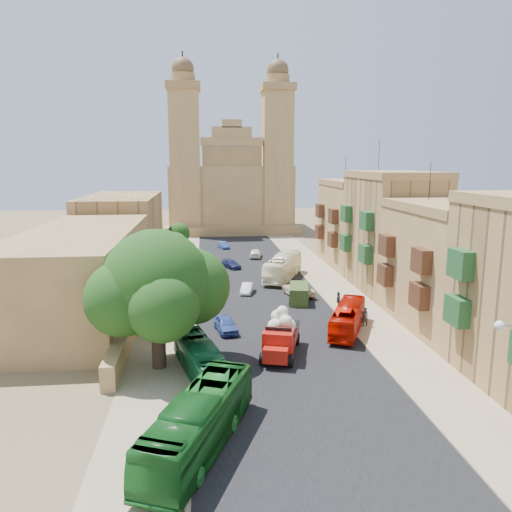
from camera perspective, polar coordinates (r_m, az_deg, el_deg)
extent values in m
plane|color=brown|center=(35.03, 4.67, -14.45)|extent=(260.00, 260.00, 0.00)
cube|color=black|center=(63.20, -0.39, -2.89)|extent=(14.00, 140.00, 0.01)
cube|color=#948061|center=(64.81, 8.01, -2.65)|extent=(5.00, 140.00, 0.01)
cube|color=#948061|center=(62.99, -9.03, -3.07)|extent=(5.00, 140.00, 0.01)
cube|color=#948061|center=(64.24, 5.85, -2.67)|extent=(0.25, 140.00, 0.12)
cube|color=#948061|center=(62.90, -6.75, -2.98)|extent=(0.25, 140.00, 0.12)
cube|color=#205027|center=(38.01, 21.97, -5.83)|extent=(0.90, 2.20, 2.00)
cube|color=#205027|center=(37.23, 22.33, -0.86)|extent=(0.90, 2.20, 2.00)
cube|color=#9E7847|center=(48.53, 21.15, -1.45)|extent=(8.00, 14.00, 10.50)
cube|color=olive|center=(47.73, 21.60, 5.19)|extent=(8.20, 14.00, 0.80)
cylinder|color=black|center=(49.66, 19.25, 8.08)|extent=(0.06, 0.06, 3.60)
cube|color=#482818|center=(43.47, 18.14, -4.33)|extent=(0.90, 2.20, 2.00)
cube|color=#482818|center=(50.49, 14.53, -2.08)|extent=(0.90, 2.20, 2.00)
cube|color=#482818|center=(42.82, 18.37, -0.53)|extent=(0.90, 2.20, 2.00)
cube|color=#482818|center=(49.94, 14.69, 1.21)|extent=(0.90, 2.20, 2.00)
cube|color=#A9804C|center=(60.89, 15.26, 2.44)|extent=(8.00, 14.00, 13.00)
cube|color=olive|center=(60.33, 15.59, 8.93)|extent=(8.20, 14.00, 0.80)
cylinder|color=black|center=(62.59, 13.87, 11.08)|extent=(0.06, 0.06, 3.60)
cube|color=#205027|center=(55.99, 12.38, 0.25)|extent=(0.90, 2.20, 2.00)
cube|color=#205027|center=(63.36, 10.16, 1.53)|extent=(0.90, 2.20, 2.00)
cube|color=#205027|center=(55.46, 12.53, 3.95)|extent=(0.90, 2.20, 2.00)
cube|color=#205027|center=(62.90, 10.27, 4.80)|extent=(0.90, 2.20, 2.00)
cube|color=#9E7847|center=(74.08, 11.33, 3.44)|extent=(8.00, 14.00, 11.50)
cube|color=olive|center=(73.58, 11.51, 8.19)|extent=(8.20, 14.00, 0.80)
cylinder|color=black|center=(75.91, 10.20, 9.97)|extent=(0.06, 0.06, 3.60)
cube|color=#482818|center=(69.31, 8.74, 1.88)|extent=(0.90, 2.20, 2.00)
cube|color=#482818|center=(76.84, 7.25, 2.78)|extent=(0.90, 2.20, 2.00)
cube|color=#482818|center=(68.90, 8.81, 4.52)|extent=(0.90, 2.20, 2.00)
cube|color=#482818|center=(76.46, 7.31, 5.17)|extent=(0.90, 2.20, 2.00)
cube|color=#9E7847|center=(53.38, -12.81, -4.73)|extent=(1.00, 40.00, 1.80)
cube|color=olive|center=(51.66, -19.28, -1.82)|extent=(10.00, 28.00, 8.40)
cube|color=#A9804C|center=(76.69, -14.99, 2.96)|extent=(10.00, 22.00, 10.00)
cube|color=#9E7847|center=(112.56, -2.99, 6.69)|extent=(26.00, 20.00, 14.00)
cube|color=olive|center=(102.76, -2.64, 2.89)|extent=(28.00, 4.00, 1.80)
cube|color=olive|center=(103.61, -2.74, 8.01)|extent=(12.00, 2.00, 16.00)
cube|color=#9E7847|center=(103.58, -2.79, 12.94)|extent=(12.60, 2.40, 1.60)
cube|color=#9E7847|center=(103.66, -2.79, 13.87)|extent=(8.00, 2.00, 2.40)
cube|color=#9E7847|center=(103.77, -2.80, 14.87)|extent=(4.00, 2.00, 1.60)
cube|color=#9E7847|center=(104.68, -8.09, 10.41)|extent=(6.00, 6.00, 29.00)
cube|color=olive|center=(105.71, -8.32, 18.62)|extent=(6.80, 6.80, 1.40)
cylinder|color=olive|center=(105.94, -8.34, 19.48)|extent=(4.80, 4.80, 1.80)
sphere|color=brown|center=(106.23, -8.37, 20.44)|extent=(4.40, 4.40, 4.40)
cylinder|color=black|center=(106.67, -8.41, 21.71)|extent=(0.28, 0.28, 1.80)
cube|color=#9E7847|center=(105.78, 2.43, 10.51)|extent=(6.00, 6.00, 29.00)
cube|color=olive|center=(106.80, 2.49, 18.64)|extent=(6.80, 6.80, 1.40)
cylinder|color=olive|center=(107.03, 2.50, 19.48)|extent=(4.80, 4.80, 1.80)
sphere|color=brown|center=(107.32, 2.51, 20.43)|extent=(4.40, 4.40, 4.40)
cylinder|color=black|center=(107.75, 2.52, 21.69)|extent=(0.28, 0.28, 1.80)
cylinder|color=#36261B|center=(37.58, -11.06, -9.61)|extent=(1.03, 1.03, 3.90)
sphere|color=#12340E|center=(36.30, -11.31, -3.06)|extent=(7.80, 7.80, 7.80)
sphere|color=#12340E|center=(37.49, -7.36, -3.47)|extent=(5.74, 5.74, 5.74)
sphere|color=#12340E|center=(35.90, -14.99, -4.73)|extent=(5.33, 5.33, 5.33)
sphere|color=#12340E|center=(34.14, -10.58, -5.70)|extent=(4.92, 4.92, 4.92)
sphere|color=#12340E|center=(38.43, -12.74, -1.10)|extent=(4.51, 4.51, 4.51)
cylinder|color=#36261B|center=(45.44, -10.81, -7.14)|extent=(0.44, 0.44, 2.18)
sphere|color=#12340E|center=(44.82, -10.91, -4.46)|extent=(3.17, 3.17, 3.17)
cylinder|color=#36261B|center=(56.98, -9.85, -3.57)|extent=(0.44, 0.44, 1.93)
sphere|color=#12340E|center=(56.54, -9.92, -1.66)|extent=(2.81, 2.81, 2.81)
cylinder|color=#36261B|center=(68.60, -9.23, -0.87)|extent=(0.44, 0.44, 2.51)
sphere|color=#12340E|center=(68.14, -9.30, 1.21)|extent=(3.65, 3.65, 3.65)
cylinder|color=#36261B|center=(80.39, -8.79, 0.81)|extent=(0.44, 0.44, 2.43)
sphere|color=#12340E|center=(80.01, -8.84, 2.53)|extent=(3.53, 3.53, 3.53)
sphere|color=white|center=(23.86, 26.06, -7.16)|extent=(0.44, 0.44, 0.44)
cube|color=#B0170D|center=(40.50, 3.03, -8.84)|extent=(3.32, 4.32, 0.96)
cube|color=black|center=(40.33, 3.04, -8.13)|extent=(3.38, 4.39, 0.13)
cube|color=#B0170D|center=(38.19, 2.57, -9.90)|extent=(2.65, 2.36, 1.91)
cube|color=#B0170D|center=(37.17, 2.29, -11.19)|extent=(2.09, 1.73, 1.06)
cube|color=black|center=(37.94, 2.58, -8.85)|extent=(1.97, 0.67, 0.96)
cylinder|color=black|center=(37.81, 0.73, -11.66)|extent=(0.63, 1.02, 0.96)
cylinder|color=black|center=(37.54, 3.99, -11.86)|extent=(0.63, 1.02, 0.96)
cylinder|color=black|center=(42.11, 1.79, -9.28)|extent=(0.63, 1.02, 0.96)
cylinder|color=black|center=(41.88, 4.71, -9.43)|extent=(0.63, 1.02, 0.96)
sphere|color=beige|center=(39.71, 2.16, -8.02)|extent=(1.17, 1.17, 1.17)
sphere|color=beige|center=(39.89, 3.75, -7.95)|extent=(1.17, 1.17, 1.17)
sphere|color=beige|center=(40.84, 3.16, -7.49)|extent=(1.17, 1.17, 1.17)
sphere|color=beige|center=(40.21, 2.47, -6.90)|extent=(1.06, 1.06, 1.06)
sphere|color=beige|center=(39.13, 3.42, -7.50)|extent=(1.06, 1.06, 1.06)
sphere|color=beige|center=(39.82, 3.04, -6.37)|extent=(0.96, 0.96, 0.96)
cube|color=#344D1D|center=(53.94, 4.92, -4.31)|extent=(2.73, 4.75, 1.85)
cylinder|color=black|center=(52.59, 3.97, -5.32)|extent=(0.42, 0.78, 0.74)
cylinder|color=black|center=(52.61, 5.88, -5.34)|extent=(0.42, 0.78, 0.74)
cylinder|color=black|center=(55.59, 4.00, -4.43)|extent=(0.42, 0.78, 0.74)
cylinder|color=black|center=(55.60, 5.81, -4.46)|extent=(0.42, 0.78, 0.74)
imported|color=#125119|center=(27.59, -6.49, -18.32)|extent=(6.47, 11.05, 3.04)
imported|color=#166235|center=(36.18, -6.41, -11.52)|extent=(4.14, 8.99, 2.44)
imported|color=#AF0C00|center=(45.25, 10.45, -7.00)|extent=(5.53, 8.98, 2.48)
imported|color=#FFF3CB|center=(64.23, 3.09, -1.27)|extent=(6.68, 11.23, 3.09)
imported|color=#304998|center=(44.75, -3.47, -7.79)|extent=(2.33, 4.27, 1.38)
imported|color=white|center=(57.48, -1.03, -3.70)|extent=(1.93, 3.58, 1.12)
imported|color=beige|center=(56.52, 4.79, -3.83)|extent=(3.47, 5.52, 1.42)
imported|color=#181F48|center=(70.92, -2.84, -0.93)|extent=(3.07, 4.20, 1.13)
imported|color=silver|center=(78.53, -0.04, 0.33)|extent=(2.42, 4.45, 1.44)
imported|color=#2D479C|center=(87.29, -3.77, 1.27)|extent=(2.19, 3.70, 1.15)
imported|color=#2B2A2C|center=(47.12, 12.33, -6.78)|extent=(0.68, 0.47, 1.81)
imported|color=#28282E|center=(51.82, 9.39, -5.06)|extent=(0.66, 1.14, 1.83)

